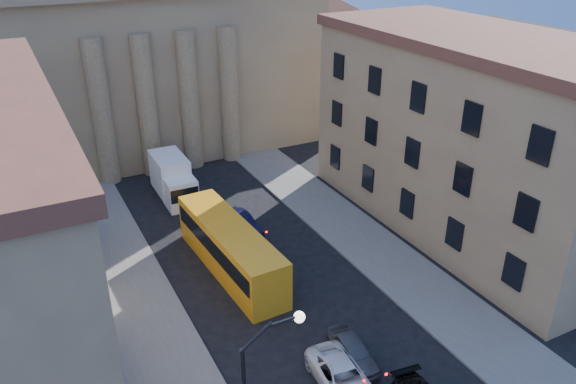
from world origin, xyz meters
name	(u,v)px	position (x,y,z in m)	size (l,w,h in m)	color
sidewalk_left	(159,356)	(-8.50, 18.00, 0.07)	(5.00, 60.00, 0.15)	#5F5C57
sidewalk_right	(406,275)	(8.50, 18.00, 0.07)	(5.00, 60.00, 0.15)	#5F5C57
church	(129,23)	(0.00, 55.47, 11.88)	(68.02, 28.76, 36.60)	#79614B
building_right	(473,134)	(17.00, 22.00, 7.42)	(11.60, 26.60, 14.70)	#A1885E
car_left_mid	(343,378)	(-0.80, 11.34, 0.72)	(2.39, 5.18, 1.44)	white
car_right_far	(353,351)	(0.80, 12.81, 0.69)	(1.63, 4.05, 1.38)	#48484C
car_right_distant	(241,224)	(0.89, 28.56, 0.76)	(1.60, 4.58, 1.51)	black
city_bus	(230,247)	(-1.71, 24.14, 1.81)	(3.36, 12.10, 3.37)	orange
box_truck	(173,179)	(-1.80, 36.88, 1.67)	(2.60, 6.43, 3.52)	white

